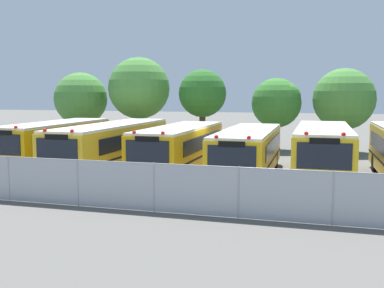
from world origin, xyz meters
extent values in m
plane|color=#595651|center=(0.00, 0.00, 0.00)|extent=(160.00, 160.00, 0.00)
cube|color=#EAA80C|center=(-9.48, 0.17, 1.42)|extent=(2.66, 9.54, 2.13)
cube|color=white|center=(-9.48, 0.17, 2.54)|extent=(2.61, 9.35, 0.12)
cube|color=black|center=(-9.34, -4.64, 0.53)|extent=(2.45, 0.23, 0.36)
cube|color=black|center=(-9.34, -4.59, 1.80)|extent=(1.97, 0.11, 1.02)
cube|color=black|center=(-8.27, 0.51, 1.76)|extent=(0.25, 7.39, 0.77)
cube|color=black|center=(-10.70, 0.44, 1.76)|extent=(0.25, 7.39, 0.77)
cube|color=black|center=(-9.48, 0.17, 0.99)|extent=(2.69, 9.64, 0.10)
sphere|color=red|center=(-8.69, -4.40, 2.64)|extent=(0.18, 0.18, 0.18)
cube|color=black|center=(-9.34, -4.60, 2.38)|extent=(1.08, 0.11, 0.24)
cylinder|color=black|center=(-8.33, -3.14, 0.50)|extent=(0.31, 1.01, 1.00)
cylinder|color=black|center=(-10.44, -3.20, 0.50)|extent=(0.31, 1.01, 1.00)
cylinder|color=black|center=(-8.50, 3.14, 0.50)|extent=(0.31, 1.01, 1.00)
cylinder|color=black|center=(-10.62, 3.08, 0.50)|extent=(0.31, 1.01, 1.00)
cube|color=yellow|center=(-5.73, -0.01, 1.41)|extent=(2.61, 11.24, 2.12)
cube|color=white|center=(-5.73, -0.01, 2.53)|extent=(2.55, 11.01, 0.12)
cube|color=black|center=(-5.67, -5.68, 0.53)|extent=(2.52, 0.19, 0.36)
cube|color=black|center=(-5.67, -5.63, 1.79)|extent=(2.03, 0.08, 1.02)
cube|color=black|center=(-4.48, 0.31, 1.75)|extent=(0.14, 8.74, 0.76)
cube|color=black|center=(-6.99, 0.28, 1.75)|extent=(0.14, 8.74, 0.76)
cube|color=black|center=(-5.73, -0.01, 0.98)|extent=(2.63, 11.35, 0.10)
sphere|color=red|center=(-4.99, -5.45, 2.63)|extent=(0.18, 0.18, 0.18)
sphere|color=red|center=(-6.35, -5.47, 2.63)|extent=(0.18, 0.18, 0.18)
cube|color=black|center=(-5.67, -5.64, 2.37)|extent=(1.11, 0.09, 0.24)
cylinder|color=black|center=(-4.59, -4.20, 0.50)|extent=(0.29, 1.00, 1.00)
cylinder|color=black|center=(-6.78, -4.23, 0.50)|extent=(0.29, 1.00, 1.00)
cylinder|color=black|center=(-4.68, 3.81, 0.50)|extent=(0.29, 1.00, 1.00)
cylinder|color=black|center=(-6.88, 3.78, 0.50)|extent=(0.29, 1.00, 1.00)
cube|color=#EAA80C|center=(-1.82, 0.18, 1.37)|extent=(2.49, 9.57, 2.04)
cube|color=white|center=(-1.82, 0.18, 2.45)|extent=(2.44, 9.38, 0.12)
cube|color=black|center=(-1.81, -4.67, 0.53)|extent=(2.50, 0.17, 0.36)
cube|color=black|center=(-1.81, -4.62, 1.74)|extent=(2.01, 0.07, 0.98)
cube|color=black|center=(-0.58, 0.48, 1.69)|extent=(0.07, 7.46, 0.73)
cube|color=black|center=(-3.07, 0.47, 1.69)|extent=(0.07, 7.46, 0.73)
cube|color=black|center=(-1.82, 0.18, 0.96)|extent=(2.51, 9.67, 0.10)
sphere|color=red|center=(-1.13, -4.45, 2.55)|extent=(0.18, 0.18, 0.18)
sphere|color=red|center=(-2.48, -4.46, 2.55)|extent=(0.18, 0.18, 0.18)
cube|color=black|center=(-1.81, -4.63, 2.29)|extent=(1.10, 0.08, 0.24)
cylinder|color=black|center=(-0.72, -3.20, 0.50)|extent=(0.28, 1.00, 1.00)
cylinder|color=black|center=(-2.90, -3.21, 0.50)|extent=(0.28, 1.00, 1.00)
cylinder|color=black|center=(-0.75, 3.16, 0.50)|extent=(0.28, 1.00, 1.00)
cylinder|color=black|center=(-2.92, 3.16, 0.50)|extent=(0.28, 1.00, 1.00)
cube|color=yellow|center=(1.95, -0.22, 1.34)|extent=(2.64, 9.86, 1.99)
cube|color=white|center=(1.95, -0.22, 2.40)|extent=(2.59, 9.66, 0.12)
cube|color=black|center=(2.06, -5.19, 0.53)|extent=(2.47, 0.22, 0.36)
cube|color=black|center=(2.06, -5.14, 1.70)|extent=(1.99, 0.10, 0.95)
cube|color=black|center=(3.17, 0.11, 1.66)|extent=(0.21, 7.65, 0.72)
cube|color=black|center=(0.71, 0.06, 1.66)|extent=(0.21, 7.65, 0.72)
cube|color=black|center=(1.95, -0.22, 0.95)|extent=(2.67, 9.96, 0.10)
sphere|color=red|center=(2.72, -4.96, 2.50)|extent=(0.18, 0.18, 0.18)
sphere|color=red|center=(1.39, -4.99, 2.50)|extent=(0.18, 0.18, 0.18)
cube|color=black|center=(2.06, -5.15, 2.24)|extent=(1.09, 0.10, 0.24)
cylinder|color=black|center=(3.10, -3.70, 0.50)|extent=(0.30, 1.01, 1.00)
cylinder|color=black|center=(0.95, -3.74, 0.50)|extent=(0.30, 1.01, 1.00)
cylinder|color=black|center=(2.95, 2.91, 0.50)|extent=(0.30, 1.01, 1.00)
cylinder|color=black|center=(0.81, 2.86, 0.50)|extent=(0.30, 1.01, 1.00)
cube|color=yellow|center=(5.57, 0.15, 1.44)|extent=(2.68, 9.77, 2.18)
cube|color=white|center=(5.57, 0.15, 2.59)|extent=(2.63, 9.57, 0.12)
cube|color=black|center=(5.64, -4.79, 0.53)|extent=(2.60, 0.20, 0.36)
cube|color=black|center=(5.64, -4.74, 1.83)|extent=(2.09, 0.09, 1.05)
cube|color=black|center=(6.86, 0.47, 1.79)|extent=(0.15, 7.59, 0.78)
cube|color=black|center=(4.28, 0.43, 1.79)|extent=(0.15, 7.59, 0.78)
cube|color=black|center=(5.57, 0.15, 1.00)|extent=(2.71, 9.87, 0.10)
sphere|color=red|center=(6.34, -4.56, 2.69)|extent=(0.18, 0.18, 0.18)
sphere|color=red|center=(4.94, -4.58, 2.69)|extent=(0.18, 0.18, 0.18)
cube|color=black|center=(5.64, -4.75, 2.43)|extent=(1.15, 0.10, 0.24)
cylinder|color=black|center=(6.75, -3.30, 0.50)|extent=(0.29, 1.00, 1.00)
cylinder|color=black|center=(4.49, -3.33, 0.50)|extent=(0.29, 1.00, 1.00)
cylinder|color=black|center=(6.66, 3.23, 0.50)|extent=(0.29, 1.00, 1.00)
cylinder|color=black|center=(4.40, 3.20, 0.50)|extent=(0.29, 1.00, 1.00)
cube|color=black|center=(8.25, 0.17, 1.80)|extent=(0.24, 8.52, 0.79)
cylinder|color=black|center=(8.32, 3.53, 0.50)|extent=(0.30, 1.01, 1.00)
cylinder|color=#4C3823|center=(-12.83, 8.95, 1.15)|extent=(0.29, 0.29, 2.30)
sphere|color=#478438|center=(-12.83, 8.95, 3.85)|extent=(4.12, 4.12, 4.12)
sphere|color=#478438|center=(-13.05, 8.84, 3.66)|extent=(2.66, 2.66, 2.66)
cylinder|color=#4C3823|center=(-7.96, 9.10, 1.46)|extent=(0.48, 0.48, 2.93)
sphere|color=#478438|center=(-7.96, 9.10, 4.67)|extent=(4.64, 4.64, 4.64)
sphere|color=#478438|center=(-7.56, 9.35, 4.64)|extent=(3.71, 3.71, 3.71)
cylinder|color=#4C3823|center=(-2.94, 8.90, 1.50)|extent=(0.45, 0.45, 2.99)
sphere|color=#286623|center=(-2.94, 8.90, 4.28)|extent=(3.44, 3.44, 3.44)
sphere|color=#286623|center=(-3.21, 8.50, 4.71)|extent=(1.99, 1.99, 1.99)
cylinder|color=#4C3823|center=(2.07, 11.54, 1.09)|extent=(0.28, 0.28, 2.18)
sphere|color=#387A2D|center=(2.07, 11.54, 3.57)|extent=(3.71, 3.71, 3.71)
sphere|color=#387A2D|center=(2.83, 11.26, 4.00)|extent=(2.09, 2.09, 2.09)
cylinder|color=#4C3823|center=(6.88, 11.56, 1.11)|extent=(0.46, 0.46, 2.21)
sphere|color=#478438|center=(6.88, 11.56, 3.87)|extent=(4.42, 4.42, 4.42)
sphere|color=#478438|center=(6.32, 11.82, 4.17)|extent=(2.74, 2.74, 2.74)
cylinder|color=#9EA0A3|center=(-6.35, -7.99, 0.90)|extent=(0.07, 0.07, 1.80)
cylinder|color=#9EA0A3|center=(-3.28, -7.99, 0.90)|extent=(0.07, 0.07, 1.80)
cylinder|color=#9EA0A3|center=(-0.20, -7.99, 0.90)|extent=(0.07, 0.07, 1.80)
cylinder|color=#9EA0A3|center=(2.88, -7.99, 0.90)|extent=(0.07, 0.07, 1.80)
cylinder|color=#9EA0A3|center=(5.96, -7.99, 0.90)|extent=(0.07, 0.07, 1.80)
cube|color=#ADB2B7|center=(-0.20, -7.99, 0.90)|extent=(24.63, 0.02, 1.76)
cylinder|color=#9EA0A3|center=(-0.20, -7.99, 1.77)|extent=(24.63, 0.04, 0.04)
camera|label=1|loc=(5.65, -23.08, 4.26)|focal=42.73mm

